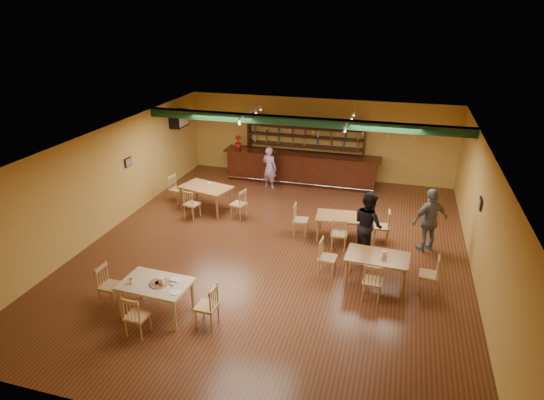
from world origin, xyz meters
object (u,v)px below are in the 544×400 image
(near_table, at_px, (157,298))
(dining_table_d, at_px, (376,269))
(bar_counter, at_px, (301,168))
(patron_bar, at_px, (270,168))
(patron_right_a, at_px, (368,225))
(dining_table_b, at_px, (340,227))
(dining_table_a, at_px, (206,198))

(near_table, bearing_deg, dining_table_d, 32.59)
(bar_counter, bearing_deg, near_table, -97.82)
(patron_bar, height_order, patron_right_a, patron_right_a)
(near_table, xyz_separation_m, patron_bar, (0.22, 7.81, 0.38))
(dining_table_b, bearing_deg, patron_right_a, -49.76)
(dining_table_b, bearing_deg, patron_bar, 128.27)
(dining_table_b, bearing_deg, near_table, -130.04)
(bar_counter, bearing_deg, dining_table_d, -62.46)
(dining_table_b, bearing_deg, dining_table_a, 164.92)
(dining_table_a, bearing_deg, bar_counter, 68.17)
(dining_table_a, height_order, dining_table_b, dining_table_a)
(bar_counter, bearing_deg, dining_table_b, -63.17)
(dining_table_b, distance_m, patron_right_a, 1.26)
(dining_table_a, relative_size, patron_bar, 1.04)
(bar_counter, distance_m, dining_table_b, 4.55)
(dining_table_b, xyz_separation_m, near_table, (-3.24, -4.58, 0.04))
(near_table, bearing_deg, patron_right_a, 45.92)
(patron_bar, bearing_deg, dining_table_a, 78.28)
(patron_right_a, bearing_deg, dining_table_b, 7.97)
(dining_table_d, height_order, near_table, near_table)
(patron_bar, bearing_deg, patron_right_a, 151.90)
(bar_counter, height_order, patron_bar, patron_bar)
(dining_table_a, distance_m, patron_right_a, 5.49)
(bar_counter, distance_m, near_table, 8.72)
(dining_table_a, height_order, dining_table_d, dining_table_a)
(dining_table_b, xyz_separation_m, dining_table_d, (1.14, -2.07, 0.02))
(dining_table_d, relative_size, near_table, 1.00)
(dining_table_d, relative_size, patron_bar, 0.95)
(dining_table_b, relative_size, dining_table_d, 0.95)
(patron_right_a, bearing_deg, patron_bar, 6.41)
(dining_table_b, bearing_deg, bar_counter, 112.06)
(dining_table_b, relative_size, patron_right_a, 0.76)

